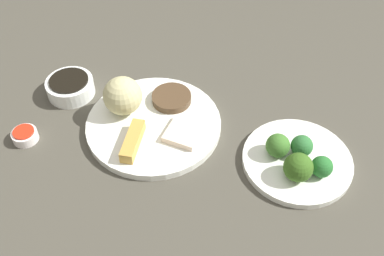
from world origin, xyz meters
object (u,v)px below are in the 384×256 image
broccoli_plate (297,161)px  sauce_ramekin_sweet_and_sour (25,136)px  main_plate (154,124)px  soy_sauce_bowl (70,88)px

broccoli_plate → sauce_ramekin_sweet_and_sour: size_ratio=4.12×
main_plate → sauce_ramekin_sweet_and_sour: 0.26m
main_plate → sauce_ramekin_sweet_and_sour: size_ratio=5.44×
soy_sauce_bowl → sauce_ramekin_sweet_and_sour: size_ratio=2.03×
soy_sauce_bowl → sauce_ramekin_sweet_and_sour: (-0.15, -0.05, -0.01)m
broccoli_plate → sauce_ramekin_sweet_and_sour: 0.55m
main_plate → broccoli_plate: size_ratio=1.32×
broccoli_plate → main_plate: bearing=115.0°
soy_sauce_bowl → sauce_ramekin_sweet_and_sour: 0.16m
main_plate → soy_sauce_bowl: 0.22m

